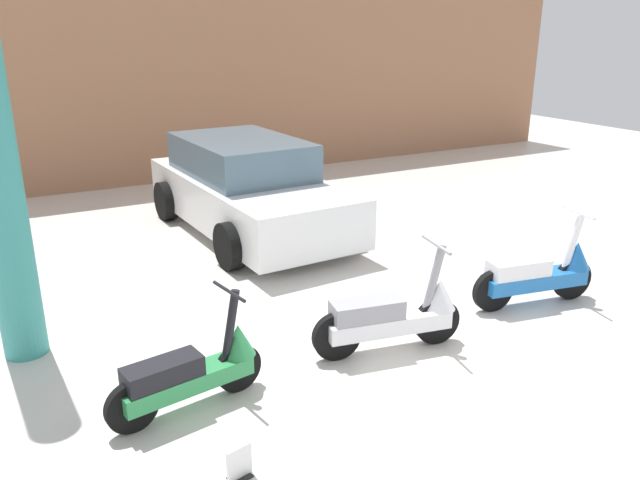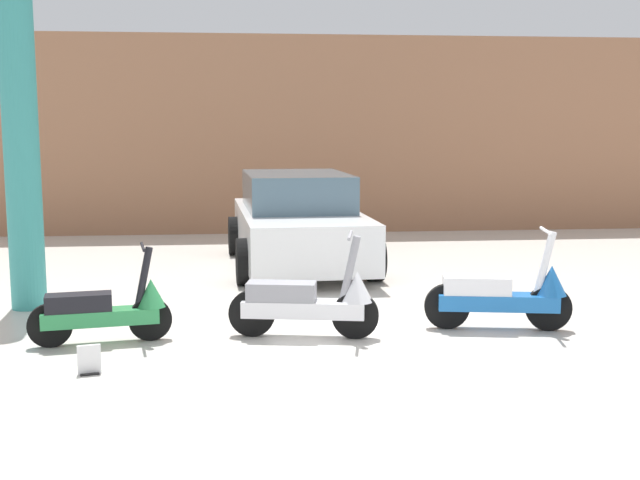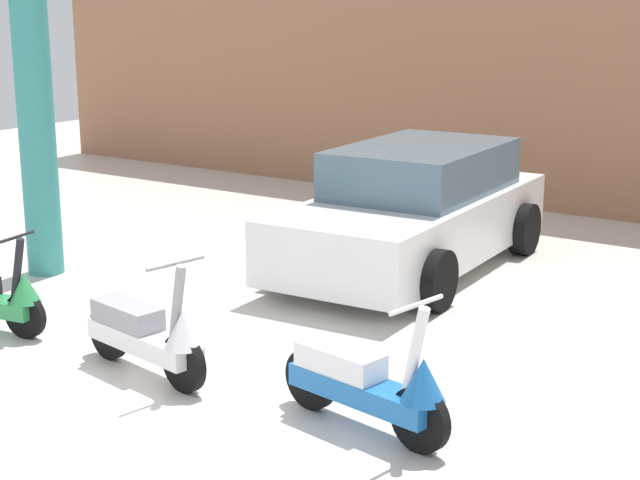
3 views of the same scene
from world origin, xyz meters
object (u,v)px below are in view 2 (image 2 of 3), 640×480
scooter_front_right (310,301)px  scooter_front_left (107,309)px  car_rear_left (298,222)px  scooter_front_center (504,294)px  placard_near_left_scooter (89,361)px  support_column_side (21,143)px

scooter_front_right → scooter_front_left: bearing=-169.1°
car_rear_left → scooter_front_left: bearing=-30.5°
scooter_front_right → scooter_front_center: (2.08, 0.11, 0.00)m
scooter_front_left → placard_near_left_scooter: bearing=-99.5°
scooter_front_right → support_column_side: (-3.21, 1.66, 1.57)m
scooter_front_right → placard_near_left_scooter: (-2.03, -1.02, -0.27)m
support_column_side → scooter_front_right: bearing=-27.4°
scooter_front_right → placard_near_left_scooter: bearing=-142.8°
car_rear_left → placard_near_left_scooter: size_ratio=16.42×
scooter_front_right → car_rear_left: 4.25m
scooter_front_center → scooter_front_right: bearing=-166.9°
support_column_side → placard_near_left_scooter: bearing=-66.2°
scooter_front_right → support_column_side: size_ratio=0.39×
scooter_front_left → scooter_front_center: size_ratio=0.90×
car_rear_left → placard_near_left_scooter: bearing=-25.9°
scooter_front_left → scooter_front_center: 4.11m
scooter_front_right → support_column_side: support_column_side is taller
placard_near_left_scooter → support_column_side: size_ratio=0.07×
car_rear_left → support_column_side: support_column_side is taller
scooter_front_center → car_rear_left: size_ratio=0.36×
support_column_side → scooter_front_center: bearing=-16.3°
scooter_front_right → support_column_side: 3.94m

